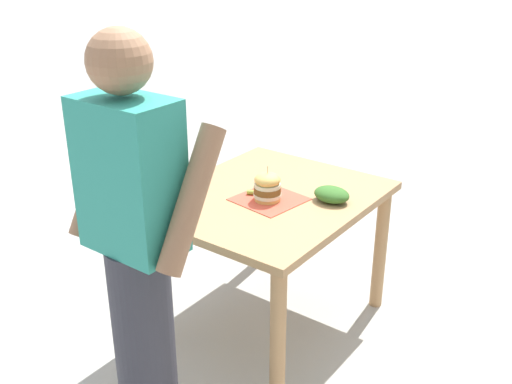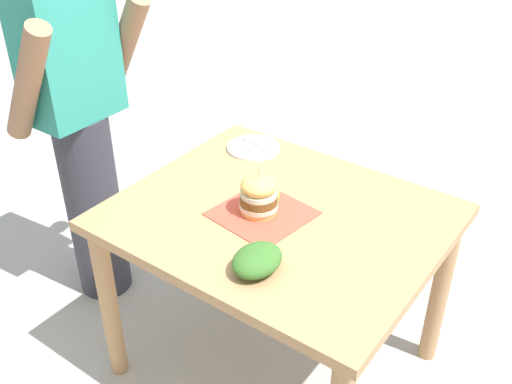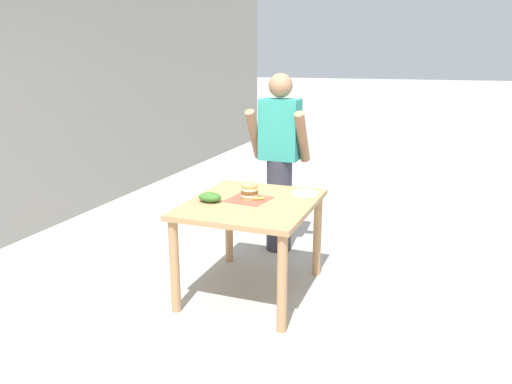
{
  "view_description": "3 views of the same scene",
  "coord_description": "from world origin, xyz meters",
  "px_view_note": "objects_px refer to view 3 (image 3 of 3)",
  "views": [
    {
      "loc": [
        -1.58,
        2.24,
        1.96
      ],
      "look_at": [
        0.0,
        0.1,
        0.8
      ],
      "focal_mm": 42.0,
      "sensor_mm": 36.0,
      "label": 1
    },
    {
      "loc": [
        -1.46,
        -0.96,
        1.95
      ],
      "look_at": [
        0.0,
        0.1,
        0.8
      ],
      "focal_mm": 42.0,
      "sensor_mm": 36.0,
      "label": 2
    },
    {
      "loc": [
        1.32,
        -3.44,
        1.84
      ],
      "look_at": [
        0.0,
        0.1,
        0.8
      ],
      "focal_mm": 35.0,
      "sensor_mm": 36.0,
      "label": 3
    }
  ],
  "objects_px": {
    "sandwich": "(249,190)",
    "pickle_spear": "(258,199)",
    "diner_across_table": "(279,161)",
    "parked_car_mid_block": "(163,99)",
    "patio_table": "(252,216)",
    "side_plate_with_forks": "(305,193)",
    "side_salad": "(210,197)"
  },
  "relations": [
    {
      "from": "sandwich",
      "to": "pickle_spear",
      "type": "distance_m",
      "value": 0.1
    },
    {
      "from": "sandwich",
      "to": "parked_car_mid_block",
      "type": "distance_m",
      "value": 10.27
    },
    {
      "from": "sandwich",
      "to": "patio_table",
      "type": "bearing_deg",
      "value": -56.71
    },
    {
      "from": "patio_table",
      "to": "side_salad",
      "type": "height_order",
      "value": "side_salad"
    },
    {
      "from": "patio_table",
      "to": "sandwich",
      "type": "bearing_deg",
      "value": 123.29
    },
    {
      "from": "sandwich",
      "to": "pickle_spear",
      "type": "xyz_separation_m",
      "value": [
        0.08,
        -0.02,
        -0.06
      ]
    },
    {
      "from": "patio_table",
      "to": "diner_across_table",
      "type": "relative_size",
      "value": 0.66
    },
    {
      "from": "patio_table",
      "to": "side_plate_with_forks",
      "type": "xyz_separation_m",
      "value": [
        0.33,
        0.35,
        0.12
      ]
    },
    {
      "from": "patio_table",
      "to": "parked_car_mid_block",
      "type": "xyz_separation_m",
      "value": [
        -5.83,
        8.54,
        0.08
      ]
    },
    {
      "from": "patio_table",
      "to": "side_salad",
      "type": "relative_size",
      "value": 6.2
    },
    {
      "from": "parked_car_mid_block",
      "to": "sandwich",
      "type": "bearing_deg",
      "value": -55.68
    },
    {
      "from": "pickle_spear",
      "to": "diner_across_table",
      "type": "height_order",
      "value": "diner_across_table"
    },
    {
      "from": "patio_table",
      "to": "pickle_spear",
      "type": "xyz_separation_m",
      "value": [
        0.04,
        0.04,
        0.13
      ]
    },
    {
      "from": "pickle_spear",
      "to": "patio_table",
      "type": "bearing_deg",
      "value": -133.64
    },
    {
      "from": "pickle_spear",
      "to": "parked_car_mid_block",
      "type": "distance_m",
      "value": 10.33
    },
    {
      "from": "patio_table",
      "to": "sandwich",
      "type": "height_order",
      "value": "sandwich"
    },
    {
      "from": "patio_table",
      "to": "side_salad",
      "type": "bearing_deg",
      "value": -158.11
    },
    {
      "from": "sandwich",
      "to": "side_plate_with_forks",
      "type": "bearing_deg",
      "value": 38.55
    },
    {
      "from": "parked_car_mid_block",
      "to": "diner_across_table",
      "type": "bearing_deg",
      "value": -52.88
    },
    {
      "from": "side_salad",
      "to": "patio_table",
      "type": "bearing_deg",
      "value": 21.89
    },
    {
      "from": "side_plate_with_forks",
      "to": "diner_across_table",
      "type": "bearing_deg",
      "value": 124.77
    },
    {
      "from": "patio_table",
      "to": "side_plate_with_forks",
      "type": "distance_m",
      "value": 0.5
    },
    {
      "from": "side_salad",
      "to": "parked_car_mid_block",
      "type": "xyz_separation_m",
      "value": [
        -5.53,
        8.66,
        -0.07
      ]
    },
    {
      "from": "diner_across_table",
      "to": "patio_table",
      "type": "bearing_deg",
      "value": -85.29
    },
    {
      "from": "diner_across_table",
      "to": "parked_car_mid_block",
      "type": "height_order",
      "value": "diner_across_table"
    },
    {
      "from": "diner_across_table",
      "to": "parked_car_mid_block",
      "type": "bearing_deg",
      "value": 127.12
    },
    {
      "from": "side_salad",
      "to": "diner_across_table",
      "type": "bearing_deg",
      "value": 78.38
    },
    {
      "from": "side_plate_with_forks",
      "to": "parked_car_mid_block",
      "type": "height_order",
      "value": "parked_car_mid_block"
    },
    {
      "from": "sandwich",
      "to": "diner_across_table",
      "type": "height_order",
      "value": "diner_across_table"
    },
    {
      "from": "sandwich",
      "to": "side_plate_with_forks",
      "type": "height_order",
      "value": "sandwich"
    },
    {
      "from": "sandwich",
      "to": "pickle_spear",
      "type": "relative_size",
      "value": 1.95
    },
    {
      "from": "sandwich",
      "to": "diner_across_table",
      "type": "relative_size",
      "value": 0.11
    }
  ]
}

